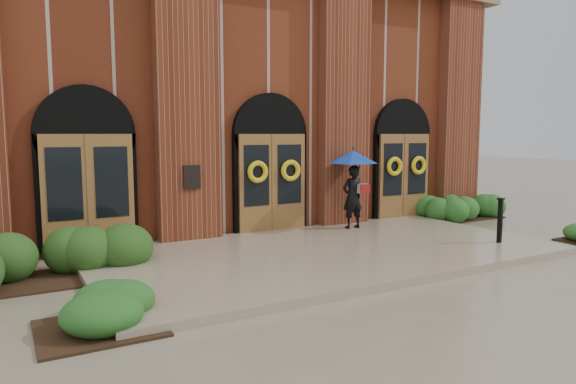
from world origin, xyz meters
TOP-DOWN VIEW (x-y plane):
  - ground at (0.00, 0.00)m, footprint 90.00×90.00m
  - landing at (0.00, 0.15)m, footprint 10.00×5.30m
  - church_building at (0.00, 8.78)m, footprint 16.20×12.53m
  - man_with_umbrella at (1.98, 1.90)m, footprint 1.31×1.31m
  - metal_post at (3.83, -1.27)m, footprint 0.17×0.17m
  - hedge_wall_left at (-5.20, 1.00)m, footprint 3.33×1.33m
  - hedge_wall_right at (6.23, 2.20)m, footprint 2.77×1.11m
  - hedge_front_left at (-5.10, -1.90)m, footprint 1.47×1.26m

SIDE VIEW (x-z plane):
  - ground at x=0.00m, z-range 0.00..0.00m
  - landing at x=0.00m, z-range 0.00..0.15m
  - hedge_front_left at x=-5.10m, z-range 0.00..0.52m
  - hedge_wall_right at x=6.23m, z-range 0.00..0.71m
  - hedge_wall_left at x=-5.20m, z-range 0.00..0.85m
  - metal_post at x=3.83m, z-range 0.18..1.22m
  - man_with_umbrella at x=1.98m, z-range 0.56..2.63m
  - church_building at x=0.00m, z-range 0.00..7.00m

